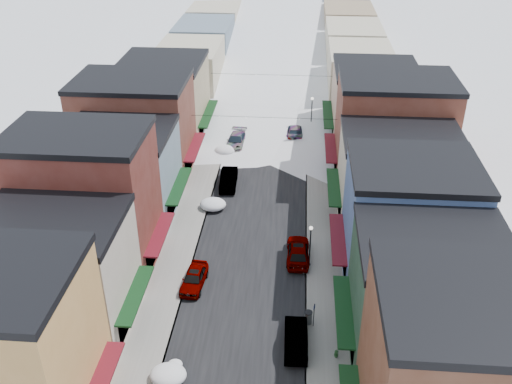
% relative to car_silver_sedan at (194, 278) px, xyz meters
% --- Properties ---
extents(road, '(10.00, 160.00, 0.01)m').
position_rel_car_silver_sedan_xyz_m(road, '(4.30, 42.19, -0.74)').
color(road, black).
rests_on(road, ground).
extents(sidewalk_left, '(3.20, 160.00, 0.15)m').
position_rel_car_silver_sedan_xyz_m(sidewalk_left, '(-2.30, 42.19, -0.67)').
color(sidewalk_left, gray).
rests_on(sidewalk_left, ground).
extents(sidewalk_right, '(3.20, 160.00, 0.15)m').
position_rel_car_silver_sedan_xyz_m(sidewalk_right, '(10.90, 42.19, -0.67)').
color(sidewalk_right, gray).
rests_on(sidewalk_right, ground).
extents(curb_left, '(0.10, 160.00, 0.15)m').
position_rel_car_silver_sedan_xyz_m(curb_left, '(-0.75, 42.19, -0.67)').
color(curb_left, slate).
rests_on(curb_left, ground).
extents(curb_right, '(0.10, 160.00, 0.15)m').
position_rel_car_silver_sedan_xyz_m(curb_right, '(9.35, 42.19, -0.67)').
color(curb_right, slate).
rests_on(curb_right, ground).
extents(bldg_l_yellow, '(11.30, 8.70, 11.50)m').
position_rel_car_silver_sedan_xyz_m(bldg_l_yellow, '(-8.89, -13.81, 5.01)').
color(bldg_l_yellow, '#DE9E51').
rests_on(bldg_l_yellow, ground).
extents(bldg_l_cream, '(11.30, 8.20, 9.50)m').
position_rel_car_silver_sedan_xyz_m(bldg_l_cream, '(-8.89, -5.31, 4.01)').
color(bldg_l_cream, beige).
rests_on(bldg_l_cream, ground).
extents(bldg_l_brick_near, '(12.30, 8.20, 12.50)m').
position_rel_car_silver_sedan_xyz_m(bldg_l_brick_near, '(-9.39, 2.69, 5.51)').
color(bldg_l_brick_near, maroon).
rests_on(bldg_l_brick_near, ground).
extents(bldg_l_grayblue, '(11.30, 9.20, 9.00)m').
position_rel_car_silver_sedan_xyz_m(bldg_l_grayblue, '(-8.89, 11.19, 3.76)').
color(bldg_l_grayblue, '#7890A0').
rests_on(bldg_l_grayblue, ground).
extents(bldg_l_brick_far, '(13.30, 9.20, 11.00)m').
position_rel_car_silver_sedan_xyz_m(bldg_l_brick_far, '(-9.89, 20.19, 4.76)').
color(bldg_l_brick_far, brown).
rests_on(bldg_l_brick_far, ground).
extents(bldg_l_tan, '(11.30, 11.20, 10.00)m').
position_rel_car_silver_sedan_xyz_m(bldg_l_tan, '(-8.89, 30.19, 4.26)').
color(bldg_l_tan, tan).
rests_on(bldg_l_tan, ground).
extents(bldg_r_green, '(11.30, 9.20, 9.50)m').
position_rel_car_silver_sedan_xyz_m(bldg_r_green, '(17.49, -5.81, 4.01)').
color(bldg_r_green, '#1C3C28').
rests_on(bldg_r_green, ground).
extents(bldg_r_blue, '(11.30, 9.20, 10.50)m').
position_rel_car_silver_sedan_xyz_m(bldg_r_blue, '(17.49, 3.19, 4.51)').
color(bldg_r_blue, '#405B92').
rests_on(bldg_r_blue, ground).
extents(bldg_r_cream, '(12.30, 9.20, 9.00)m').
position_rel_car_silver_sedan_xyz_m(bldg_r_cream, '(17.99, 12.19, 3.76)').
color(bldg_r_cream, beige).
rests_on(bldg_r_cream, ground).
extents(bldg_r_brick_far, '(13.30, 9.20, 11.50)m').
position_rel_car_silver_sedan_xyz_m(bldg_r_brick_far, '(18.49, 21.19, 5.01)').
color(bldg_r_brick_far, maroon).
rests_on(bldg_r_brick_far, ground).
extents(bldg_r_tan, '(11.30, 11.20, 9.50)m').
position_rel_car_silver_sedan_xyz_m(bldg_r_tan, '(17.49, 31.19, 4.01)').
color(bldg_r_tan, tan).
rests_on(bldg_r_tan, ground).
extents(distant_blocks, '(34.00, 55.00, 8.00)m').
position_rel_car_silver_sedan_xyz_m(distant_blocks, '(4.30, 65.19, 3.26)').
color(distant_blocks, gray).
rests_on(distant_blocks, ground).
extents(overhead_cables, '(16.40, 15.04, 0.04)m').
position_rel_car_silver_sedan_xyz_m(overhead_cables, '(4.30, 29.69, 5.46)').
color(overhead_cables, black).
rests_on(overhead_cables, ground).
extents(car_silver_sedan, '(2.10, 4.49, 1.49)m').
position_rel_car_silver_sedan_xyz_m(car_silver_sedan, '(0.00, 0.00, 0.00)').
color(car_silver_sedan, '#A3A5AB').
rests_on(car_silver_sedan, ground).
extents(car_dark_hatch, '(1.94, 5.04, 1.64)m').
position_rel_car_silver_sedan_xyz_m(car_dark_hatch, '(0.80, 17.31, 0.08)').
color(car_dark_hatch, black).
rests_on(car_dark_hatch, ground).
extents(car_silver_wagon, '(2.60, 5.61, 1.59)m').
position_rel_car_silver_sedan_xyz_m(car_silver_wagon, '(0.54, 27.48, 0.05)').
color(car_silver_wagon, '#AFB2B8').
rests_on(car_silver_wagon, ground).
extents(car_green_sedan, '(1.78, 4.81, 1.57)m').
position_rel_car_silver_sedan_xyz_m(car_green_sedan, '(8.60, -6.34, 0.04)').
color(car_green_sedan, black).
rests_on(car_green_sedan, ground).
extents(car_gray_suv, '(2.08, 5.06, 1.72)m').
position_rel_car_silver_sedan_xyz_m(car_gray_suv, '(8.60, 4.40, 0.11)').
color(car_gray_suv, gray).
rests_on(car_gray_suv, ground).
extents(car_black_sedan, '(2.39, 5.63, 1.62)m').
position_rel_car_silver_sedan_xyz_m(car_black_sedan, '(7.80, 30.92, 0.07)').
color(car_black_sedan, black).
rests_on(car_black_sedan, ground).
extents(car_lane_silver, '(2.00, 4.67, 1.57)m').
position_rel_car_silver_sedan_xyz_m(car_lane_silver, '(2.28, 35.40, 0.04)').
color(car_lane_silver, '#ACB0B5').
rests_on(car_lane_silver, ground).
extents(car_lane_white, '(3.15, 6.08, 1.64)m').
position_rel_car_silver_sedan_xyz_m(car_lane_white, '(5.83, 49.34, 0.07)').
color(car_lane_white, silver).
rests_on(car_lane_white, ground).
extents(parking_sign, '(0.13, 0.28, 2.17)m').
position_rel_car_silver_sedan_xyz_m(parking_sign, '(9.90, -4.29, 0.67)').
color(parking_sign, black).
rests_on(parking_sign, sidewalk_right).
extents(trash_can, '(0.63, 0.63, 1.07)m').
position_rel_car_silver_sedan_xyz_m(trash_can, '(9.50, -3.96, -0.05)').
color(trash_can, '#545659').
rests_on(trash_can, sidewalk_right).
extents(streetlamp_near, '(0.34, 0.34, 4.04)m').
position_rel_car_silver_sedan_xyz_m(streetlamp_near, '(9.60, 3.38, 1.95)').
color(streetlamp_near, black).
rests_on(streetlamp_near, sidewalk_right).
extents(streetlamp_far, '(0.39, 0.39, 4.70)m').
position_rel_car_silver_sedan_xyz_m(streetlamp_far, '(9.87, 32.75, 2.37)').
color(streetlamp_far, black).
rests_on(streetlamp_far, sidewalk_right).
extents(planter_far, '(0.36, 0.36, 0.59)m').
position_rel_car_silver_sedan_xyz_m(planter_far, '(11.50, -7.31, -0.30)').
color(planter_far, '#265327').
rests_on(planter_far, sidewalk_right).
extents(snow_pile_near, '(2.52, 2.75, 1.07)m').
position_rel_car_silver_sedan_xyz_m(snow_pile_near, '(0.02, -10.16, -0.23)').
color(snow_pile_near, white).
rests_on(snow_pile_near, ground).
extents(snow_pile_mid, '(2.69, 2.86, 1.14)m').
position_rel_car_silver_sedan_xyz_m(snow_pile_mid, '(-0.19, 12.38, -0.20)').
color(snow_pile_mid, white).
rests_on(snow_pile_mid, ground).
extents(snow_pile_far, '(2.55, 2.77, 1.08)m').
position_rel_car_silver_sedan_xyz_m(snow_pile_far, '(-0.58, 25.25, -0.23)').
color(snow_pile_far, white).
rests_on(snow_pile_far, ground).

